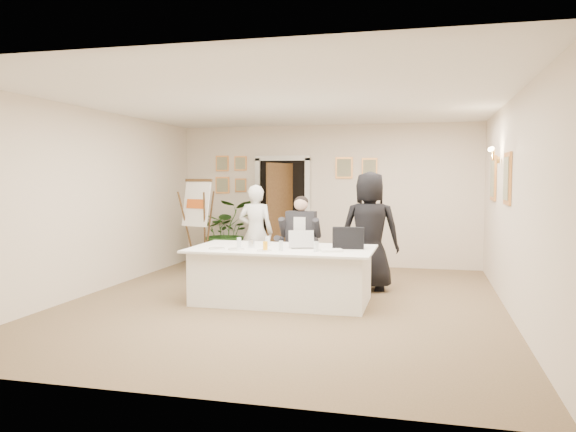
# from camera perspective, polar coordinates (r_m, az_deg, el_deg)

# --- Properties ---
(floor) EXTENTS (7.00, 7.00, 0.00)m
(floor) POSITION_cam_1_polar(r_m,az_deg,el_deg) (8.01, -0.45, -8.79)
(floor) COLOR brown
(floor) RESTS_ON ground
(ceiling) EXTENTS (6.00, 7.00, 0.02)m
(ceiling) POSITION_cam_1_polar(r_m,az_deg,el_deg) (7.88, -0.46, 11.49)
(ceiling) COLOR white
(ceiling) RESTS_ON wall_back
(wall_back) EXTENTS (6.00, 0.10, 2.80)m
(wall_back) POSITION_cam_1_polar(r_m,az_deg,el_deg) (11.24, 3.95, 2.09)
(wall_back) COLOR beige
(wall_back) RESTS_ON floor
(wall_front) EXTENTS (6.00, 0.10, 2.80)m
(wall_front) POSITION_cam_1_polar(r_m,az_deg,el_deg) (4.52, -11.44, -0.81)
(wall_front) COLOR beige
(wall_front) RESTS_ON floor
(wall_left) EXTENTS (0.10, 7.00, 2.80)m
(wall_left) POSITION_cam_1_polar(r_m,az_deg,el_deg) (9.04, -19.22, 1.42)
(wall_left) COLOR beige
(wall_left) RESTS_ON floor
(wall_right) EXTENTS (0.10, 7.00, 2.80)m
(wall_right) POSITION_cam_1_polar(r_m,az_deg,el_deg) (7.66, 21.87, 0.92)
(wall_right) COLOR beige
(wall_right) RESTS_ON floor
(doorway) EXTENTS (1.14, 0.86, 2.20)m
(doorway) POSITION_cam_1_polar(r_m,az_deg,el_deg) (11.27, -0.64, 0.29)
(doorway) COLOR black
(doorway) RESTS_ON floor
(pictures_back_wall) EXTENTS (3.40, 0.06, 0.80)m
(pictures_back_wall) POSITION_cam_1_polar(r_m,az_deg,el_deg) (11.37, -0.06, 4.39)
(pictures_back_wall) COLOR #E89A4F
(pictures_back_wall) RESTS_ON wall_back
(pictures_right_wall) EXTENTS (0.06, 2.20, 0.80)m
(pictures_right_wall) POSITION_cam_1_polar(r_m,az_deg,el_deg) (8.83, 20.65, 3.60)
(pictures_right_wall) COLOR #E89A4F
(pictures_right_wall) RESTS_ON wall_right
(wall_sconce) EXTENTS (0.20, 0.30, 0.24)m
(wall_sconce) POSITION_cam_1_polar(r_m,az_deg,el_deg) (8.83, 20.25, 5.88)
(wall_sconce) COLOR gold
(wall_sconce) RESTS_ON wall_right
(conference_table) EXTENTS (2.57, 1.38, 0.78)m
(conference_table) POSITION_cam_1_polar(r_m,az_deg,el_deg) (7.98, -0.60, -5.96)
(conference_table) COLOR white
(conference_table) RESTS_ON floor
(seated_man) EXTENTS (0.78, 0.81, 1.49)m
(seated_man) POSITION_cam_1_polar(r_m,az_deg,el_deg) (8.98, 1.28, -2.58)
(seated_man) COLOR black
(seated_man) RESTS_ON floor
(flip_chart) EXTENTS (0.61, 0.46, 1.69)m
(flip_chart) POSITION_cam_1_polar(r_m,az_deg,el_deg) (10.49, -8.92, -1.45)
(flip_chart) COLOR #392312
(flip_chart) RESTS_ON floor
(standing_man) EXTENTS (0.62, 0.43, 1.64)m
(standing_man) POSITION_cam_1_polar(r_m,az_deg,el_deg) (9.64, -3.30, -1.67)
(standing_man) COLOR white
(standing_man) RESTS_ON floor
(standing_woman) EXTENTS (0.92, 0.61, 1.86)m
(standing_woman) POSITION_cam_1_polar(r_m,az_deg,el_deg) (8.84, 8.30, -1.51)
(standing_woman) COLOR black
(standing_woman) RESTS_ON floor
(potted_palm) EXTENTS (1.45, 1.35, 1.31)m
(potted_palm) POSITION_cam_1_polar(r_m,az_deg,el_deg) (11.52, -6.19, -1.58)
(potted_palm) COLOR #27531B
(potted_palm) RESTS_ON floor
(laptop) EXTENTS (0.44, 0.45, 0.28)m
(laptop) POSITION_cam_1_polar(r_m,az_deg,el_deg) (7.90, 1.56, -2.24)
(laptop) COLOR #B7BABC
(laptop) RESTS_ON conference_table
(laptop_bag) EXTENTS (0.44, 0.14, 0.30)m
(laptop_bag) POSITION_cam_1_polar(r_m,az_deg,el_deg) (7.83, 6.15, -2.23)
(laptop_bag) COLOR black
(laptop_bag) RESTS_ON conference_table
(paper_stack) EXTENTS (0.34, 0.29, 0.03)m
(paper_stack) POSITION_cam_1_polar(r_m,az_deg,el_deg) (7.54, 4.44, -3.50)
(paper_stack) COLOR white
(paper_stack) RESTS_ON conference_table
(plate_left) EXTENTS (0.26, 0.26, 0.01)m
(plate_left) POSITION_cam_1_polar(r_m,az_deg,el_deg) (7.85, -7.24, -3.27)
(plate_left) COLOR white
(plate_left) RESTS_ON conference_table
(plate_mid) EXTENTS (0.27, 0.27, 0.01)m
(plate_mid) POSITION_cam_1_polar(r_m,az_deg,el_deg) (7.73, -5.29, -3.37)
(plate_mid) COLOR white
(plate_mid) RESTS_ON conference_table
(plate_near) EXTENTS (0.24, 0.24, 0.01)m
(plate_near) POSITION_cam_1_polar(r_m,az_deg,el_deg) (7.57, -2.42, -3.52)
(plate_near) COLOR white
(plate_near) RESTS_ON conference_table
(glass_a) EXTENTS (0.06, 0.06, 0.14)m
(glass_a) POSITION_cam_1_polar(r_m,az_deg,el_deg) (7.99, -4.99, -2.68)
(glass_a) COLOR silver
(glass_a) RESTS_ON conference_table
(glass_b) EXTENTS (0.07, 0.07, 0.14)m
(glass_b) POSITION_cam_1_polar(r_m,az_deg,el_deg) (7.56, -0.72, -3.05)
(glass_b) COLOR silver
(glass_b) RESTS_ON conference_table
(glass_c) EXTENTS (0.07, 0.07, 0.14)m
(glass_c) POSITION_cam_1_polar(r_m,az_deg,el_deg) (7.50, 2.87, -3.11)
(glass_c) COLOR silver
(glass_c) RESTS_ON conference_table
(glass_d) EXTENTS (0.07, 0.07, 0.14)m
(glass_d) POSITION_cam_1_polar(r_m,az_deg,el_deg) (8.13, -2.08, -2.55)
(glass_d) COLOR silver
(glass_d) RESTS_ON conference_table
(oj_glass) EXTENTS (0.08, 0.08, 0.13)m
(oj_glass) POSITION_cam_1_polar(r_m,az_deg,el_deg) (7.56, -2.32, -3.09)
(oj_glass) COLOR #FDA915
(oj_glass) RESTS_ON conference_table
(steel_jug) EXTENTS (0.11, 0.11, 0.11)m
(steel_jug) POSITION_cam_1_polar(r_m,az_deg,el_deg) (7.94, -3.73, -2.82)
(steel_jug) COLOR silver
(steel_jug) RESTS_ON conference_table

